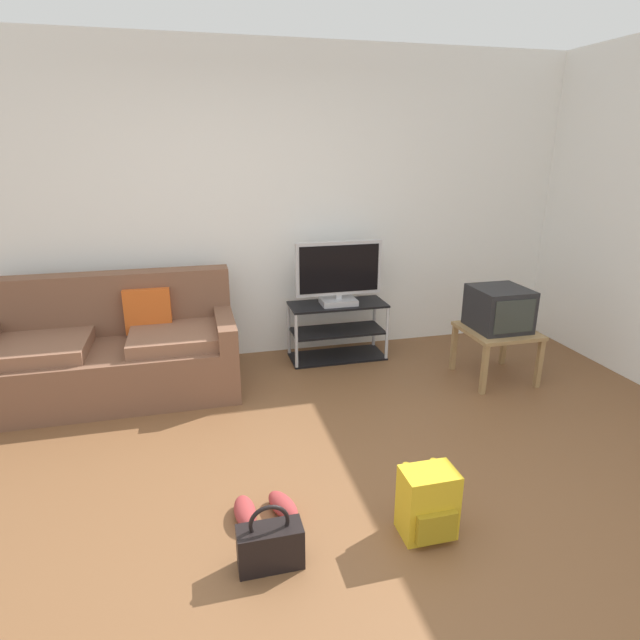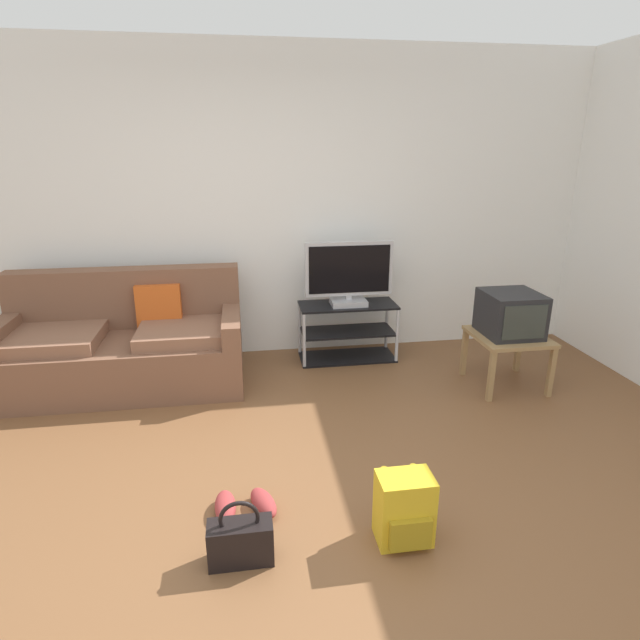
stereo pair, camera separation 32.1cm
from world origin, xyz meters
The scene contains 10 objects.
ground_plane centered at (0.00, 0.00, -0.01)m, with size 9.00×9.80×0.02m, color brown.
wall_back centered at (0.00, 2.45, 1.35)m, with size 9.00×0.10×2.70m, color white.
couch centered at (-1.15, 1.86, 0.33)m, with size 1.88×0.85×0.91m.
tv_stand centered at (0.74, 2.10, 0.26)m, with size 0.87×0.37×0.52m.
flat_tv centered at (0.74, 2.08, 0.80)m, with size 0.77×0.22×0.57m.
side_table centered at (1.90, 1.34, 0.38)m, with size 0.55×0.55×0.44m.
crt_tv centered at (1.90, 1.36, 0.61)m, with size 0.42×0.44×0.34m.
backpack centered at (0.55, -0.23, 0.18)m, with size 0.27×0.26×0.36m.
handbag centered at (-0.25, -0.25, 0.12)m, with size 0.30×0.13×0.34m.
sneakers_pair centered at (-0.23, 0.10, 0.04)m, with size 0.36×0.28×0.09m.
Camera 2 is at (-0.18, -2.25, 1.87)m, focal length 29.04 mm.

